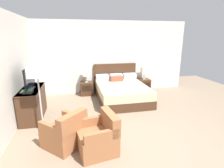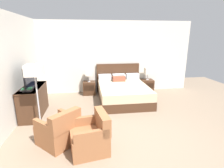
{
  "view_description": "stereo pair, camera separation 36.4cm",
  "coord_description": "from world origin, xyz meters",
  "px_view_note": "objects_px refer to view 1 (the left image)",
  "views": [
    {
      "loc": [
        -1.17,
        -2.99,
        2.15
      ],
      "look_at": [
        -0.11,
        2.0,
        0.75
      ],
      "focal_mm": 28.0,
      "sensor_mm": 36.0,
      "label": 1
    },
    {
      "loc": [
        -0.82,
        -3.05,
        2.15
      ],
      "look_at": [
        -0.11,
        2.0,
        0.75
      ],
      "focal_mm": 28.0,
      "sensor_mm": 36.0,
      "label": 2
    }
  ],
  "objects_px": {
    "armchair_by_window": "(65,133)",
    "armchair_companion": "(99,137)",
    "nightstand_left": "(87,88)",
    "book_small_top": "(27,90)",
    "book_red_cover": "(28,93)",
    "nightstand_right": "(144,85)",
    "bed": "(121,91)",
    "book_blue_cover": "(27,92)",
    "table_lamp_right": "(144,70)",
    "table_lamp_left": "(86,73)",
    "floor_lamp": "(37,76)",
    "tv": "(30,78)",
    "dresser": "(33,103)"
  },
  "relations": [
    {
      "from": "armchair_by_window",
      "to": "armchair_companion",
      "type": "distance_m",
      "value": 0.7
    },
    {
      "from": "nightstand_left",
      "to": "book_small_top",
      "type": "relative_size",
      "value": 2.13
    },
    {
      "from": "nightstand_left",
      "to": "armchair_companion",
      "type": "xyz_separation_m",
      "value": [
        -0.01,
        -3.43,
        0.04
      ]
    },
    {
      "from": "book_red_cover",
      "to": "armchair_by_window",
      "type": "relative_size",
      "value": 0.21
    },
    {
      "from": "nightstand_right",
      "to": "book_red_cover",
      "type": "relative_size",
      "value": 2.44
    },
    {
      "from": "bed",
      "to": "nightstand_left",
      "type": "height_order",
      "value": "bed"
    },
    {
      "from": "book_red_cover",
      "to": "armchair_companion",
      "type": "height_order",
      "value": "book_red_cover"
    },
    {
      "from": "book_blue_cover",
      "to": "table_lamp_right",
      "type": "bearing_deg",
      "value": 27.95
    },
    {
      "from": "table_lamp_left",
      "to": "floor_lamp",
      "type": "bearing_deg",
      "value": -114.73
    },
    {
      "from": "nightstand_left",
      "to": "table_lamp_left",
      "type": "height_order",
      "value": "table_lamp_left"
    },
    {
      "from": "book_blue_cover",
      "to": "armchair_by_window",
      "type": "relative_size",
      "value": 0.26
    },
    {
      "from": "table_lamp_right",
      "to": "book_blue_cover",
      "type": "distance_m",
      "value": 4.34
    },
    {
      "from": "tv",
      "to": "floor_lamp",
      "type": "height_order",
      "value": "floor_lamp"
    },
    {
      "from": "table_lamp_left",
      "to": "armchair_by_window",
      "type": "distance_m",
      "value": 3.24
    },
    {
      "from": "nightstand_left",
      "to": "book_red_cover",
      "type": "distance_m",
      "value": 2.61
    },
    {
      "from": "table_lamp_right",
      "to": "book_blue_cover",
      "type": "xyz_separation_m",
      "value": [
        -3.83,
        -2.03,
        0.02
      ]
    },
    {
      "from": "nightstand_right",
      "to": "book_red_cover",
      "type": "height_order",
      "value": "book_red_cover"
    },
    {
      "from": "bed",
      "to": "book_blue_cover",
      "type": "bearing_deg",
      "value": -154.83
    },
    {
      "from": "book_red_cover",
      "to": "armchair_companion",
      "type": "bearing_deg",
      "value": -42.61
    },
    {
      "from": "bed",
      "to": "floor_lamp",
      "type": "distance_m",
      "value": 3.07
    },
    {
      "from": "table_lamp_right",
      "to": "book_small_top",
      "type": "height_order",
      "value": "table_lamp_right"
    },
    {
      "from": "armchair_by_window",
      "to": "nightstand_left",
      "type": "bearing_deg",
      "value": 78.39
    },
    {
      "from": "table_lamp_left",
      "to": "armchair_by_window",
      "type": "relative_size",
      "value": 0.5
    },
    {
      "from": "nightstand_left",
      "to": "nightstand_right",
      "type": "height_order",
      "value": "same"
    },
    {
      "from": "table_lamp_left",
      "to": "book_blue_cover",
      "type": "relative_size",
      "value": 1.92
    },
    {
      "from": "table_lamp_left",
      "to": "tv",
      "type": "bearing_deg",
      "value": -133.19
    },
    {
      "from": "book_small_top",
      "to": "armchair_companion",
      "type": "relative_size",
      "value": 0.29
    },
    {
      "from": "table_lamp_right",
      "to": "tv",
      "type": "relative_size",
      "value": 0.51
    },
    {
      "from": "table_lamp_left",
      "to": "dresser",
      "type": "distance_m",
      "value": 2.28
    },
    {
      "from": "dresser",
      "to": "armchair_companion",
      "type": "height_order",
      "value": "dresser"
    },
    {
      "from": "armchair_by_window",
      "to": "nightstand_right",
      "type": "bearing_deg",
      "value": 46.87
    },
    {
      "from": "bed",
      "to": "book_small_top",
      "type": "distance_m",
      "value": 3.02
    },
    {
      "from": "table_lamp_left",
      "to": "dresser",
      "type": "xyz_separation_m",
      "value": [
        -1.54,
        -1.62,
        -0.42
      ]
    },
    {
      "from": "armchair_companion",
      "to": "table_lamp_right",
      "type": "bearing_deg",
      "value": 56.27
    },
    {
      "from": "nightstand_left",
      "to": "table_lamp_left",
      "type": "xyz_separation_m",
      "value": [
        0.0,
        0.0,
        0.6
      ]
    },
    {
      "from": "table_lamp_left",
      "to": "armchair_companion",
      "type": "height_order",
      "value": "table_lamp_left"
    },
    {
      "from": "nightstand_left",
      "to": "book_blue_cover",
      "type": "relative_size",
      "value": 1.95
    },
    {
      "from": "nightstand_right",
      "to": "book_red_cover",
      "type": "xyz_separation_m",
      "value": [
        -3.81,
        -2.03,
        0.59
      ]
    },
    {
      "from": "bed",
      "to": "table_lamp_left",
      "type": "height_order",
      "value": "bed"
    },
    {
      "from": "nightstand_right",
      "to": "armchair_companion",
      "type": "relative_size",
      "value": 0.62
    },
    {
      "from": "table_lamp_left",
      "to": "floor_lamp",
      "type": "relative_size",
      "value": 0.31
    },
    {
      "from": "dresser",
      "to": "floor_lamp",
      "type": "distance_m",
      "value": 1.34
    },
    {
      "from": "book_red_cover",
      "to": "floor_lamp",
      "type": "relative_size",
      "value": 0.13
    },
    {
      "from": "table_lamp_left",
      "to": "armchair_by_window",
      "type": "height_order",
      "value": "table_lamp_left"
    },
    {
      "from": "tv",
      "to": "armchair_companion",
      "type": "xyz_separation_m",
      "value": [
        1.53,
        -1.79,
        -0.82
      ]
    },
    {
      "from": "nightstand_left",
      "to": "dresser",
      "type": "height_order",
      "value": "dresser"
    },
    {
      "from": "nightstand_left",
      "to": "nightstand_right",
      "type": "bearing_deg",
      "value": 0.0
    },
    {
      "from": "nightstand_right",
      "to": "dresser",
      "type": "height_order",
      "value": "dresser"
    },
    {
      "from": "bed",
      "to": "nightstand_right",
      "type": "relative_size",
      "value": 4.29
    },
    {
      "from": "nightstand_right",
      "to": "bed",
      "type": "bearing_deg",
      "value": -146.11
    }
  ]
}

